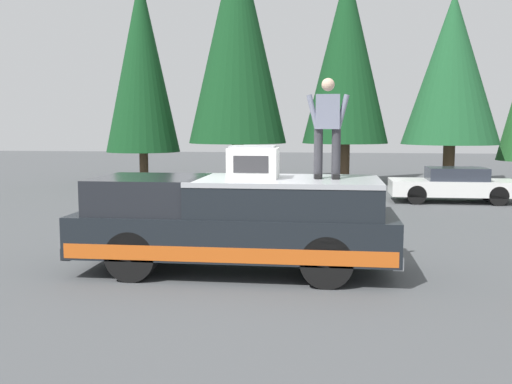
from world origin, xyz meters
TOP-DOWN VIEW (x-y plane):
  - ground_plane at (0.00, 0.00)m, footprint 90.00×90.00m
  - pickup_truck at (0.13, -0.02)m, footprint 2.01×5.54m
  - compressor_unit at (0.08, -0.34)m, footprint 0.65×0.84m
  - person_on_truck_bed at (0.17, -1.59)m, footprint 0.29×0.72m
  - parked_car_white at (10.20, -5.74)m, footprint 1.64×4.10m
  - conifer_left at (15.91, -6.66)m, footprint 4.06×4.06m
  - conifer_center_left at (15.72, -2.26)m, footprint 3.66×3.66m
  - conifer_center_right at (15.34, 2.35)m, footprint 4.21×4.21m
  - conifer_right at (15.90, 6.77)m, footprint 3.30×3.30m

SIDE VIEW (x-z plane):
  - ground_plane at x=0.00m, z-range 0.00..0.00m
  - parked_car_white at x=10.20m, z-range 0.00..1.16m
  - pickup_truck at x=0.13m, z-range 0.05..1.70m
  - compressor_unit at x=0.08m, z-range 1.65..2.21m
  - person_on_truck_bed at x=0.17m, z-range 1.71..3.40m
  - conifer_left at x=15.91m, z-range 0.86..8.93m
  - conifer_right at x=15.90m, z-range 0.66..9.90m
  - conifer_center_left at x=15.72m, z-range 0.88..10.10m
  - conifer_center_right at x=15.34m, z-range 0.88..11.66m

